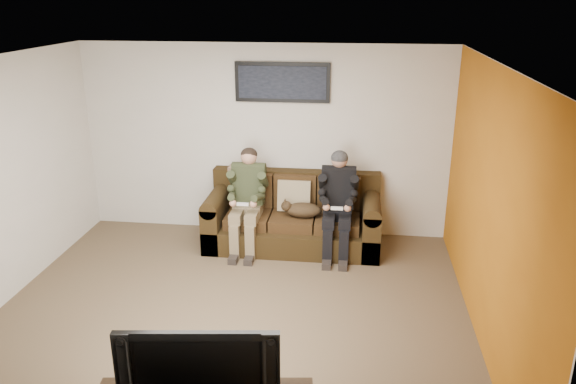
# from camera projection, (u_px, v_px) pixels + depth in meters

# --- Properties ---
(floor) EXTENTS (5.00, 5.00, 0.00)m
(floor) POSITION_uv_depth(u_px,v_px,m) (232.00, 312.00, 5.96)
(floor) COLOR brown
(floor) RESTS_ON ground
(ceiling) EXTENTS (5.00, 5.00, 0.00)m
(ceiling) POSITION_uv_depth(u_px,v_px,m) (223.00, 63.00, 5.09)
(ceiling) COLOR silver
(ceiling) RESTS_ON ground
(wall_back) EXTENTS (5.00, 0.00, 5.00)m
(wall_back) POSITION_uv_depth(u_px,v_px,m) (265.00, 141.00, 7.63)
(wall_back) COLOR beige
(wall_back) RESTS_ON ground
(wall_front) EXTENTS (5.00, 0.00, 5.00)m
(wall_front) POSITION_uv_depth(u_px,v_px,m) (146.00, 323.00, 3.42)
(wall_front) COLOR beige
(wall_front) RESTS_ON ground
(wall_right) EXTENTS (0.00, 4.50, 4.50)m
(wall_right) POSITION_uv_depth(u_px,v_px,m) (490.00, 208.00, 5.24)
(wall_right) COLOR beige
(wall_right) RESTS_ON ground
(accent_wall_right) EXTENTS (0.00, 4.50, 4.50)m
(accent_wall_right) POSITION_uv_depth(u_px,v_px,m) (489.00, 208.00, 5.24)
(accent_wall_right) COLOR #AA5E11
(accent_wall_right) RESTS_ON ground
(sofa) EXTENTS (2.27, 0.98, 0.93)m
(sofa) POSITION_uv_depth(u_px,v_px,m) (294.00, 218.00, 7.50)
(sofa) COLOR black
(sofa) RESTS_ON ground
(throw_pillow) EXTENTS (0.43, 0.21, 0.43)m
(throw_pillow) POSITION_uv_depth(u_px,v_px,m) (294.00, 196.00, 7.44)
(throw_pillow) COLOR #968462
(throw_pillow) RESTS_ON sofa
(throw_blanket) EXTENTS (0.47, 0.23, 0.08)m
(throw_blanket) POSITION_uv_depth(u_px,v_px,m) (246.00, 169.00, 7.66)
(throw_blanket) COLOR tan
(throw_blanket) RESTS_ON sofa
(person_left) EXTENTS (0.51, 0.87, 1.31)m
(person_left) POSITION_uv_depth(u_px,v_px,m) (247.00, 194.00, 7.26)
(person_left) COLOR #7E6D4F
(person_left) RESTS_ON sofa
(person_right) EXTENTS (0.51, 0.86, 1.32)m
(person_right) POSITION_uv_depth(u_px,v_px,m) (338.00, 198.00, 7.13)
(person_right) COLOR black
(person_right) RESTS_ON sofa
(cat) EXTENTS (0.66, 0.26, 0.24)m
(cat) POSITION_uv_depth(u_px,v_px,m) (302.00, 210.00, 7.25)
(cat) COLOR #47321C
(cat) RESTS_ON sofa
(framed_poster) EXTENTS (1.25, 0.05, 0.52)m
(framed_poster) POSITION_uv_depth(u_px,v_px,m) (282.00, 82.00, 7.30)
(framed_poster) COLOR black
(framed_poster) RESTS_ON wall_back
(television) EXTENTS (1.11, 0.28, 0.63)m
(television) POSITION_uv_depth(u_px,v_px,m) (200.00, 363.00, 3.84)
(television) COLOR black
(television) RESTS_ON tv_stand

